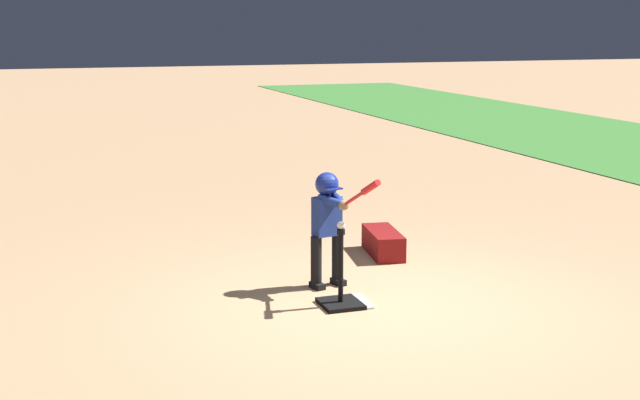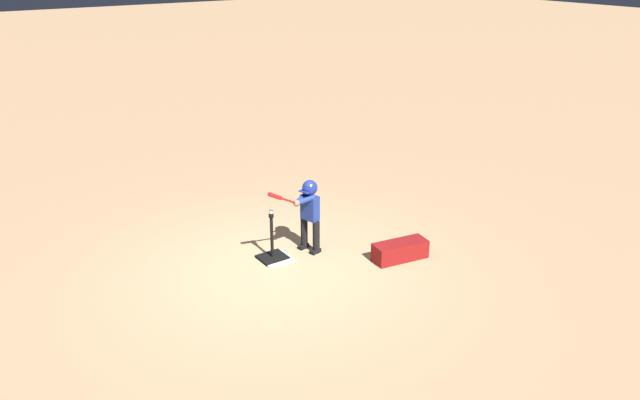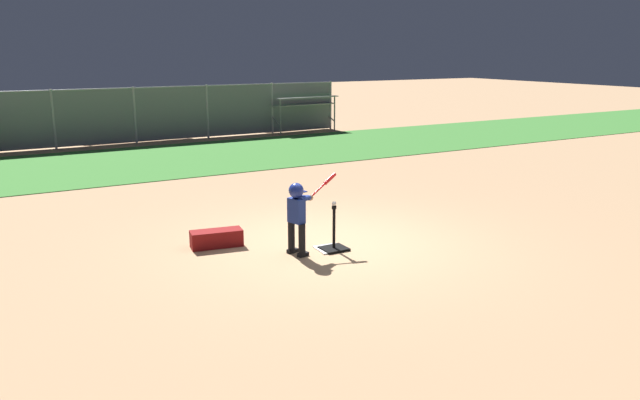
% 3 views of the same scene
% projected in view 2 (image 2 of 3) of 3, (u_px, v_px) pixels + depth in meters
% --- Properties ---
extents(ground_plane, '(90.00, 90.00, 0.00)m').
position_uv_depth(ground_plane, '(276.00, 270.00, 9.16)').
color(ground_plane, tan).
extents(home_plate, '(0.47, 0.47, 0.02)m').
position_uv_depth(home_plate, '(276.00, 259.00, 9.46)').
color(home_plate, white).
rests_on(home_plate, ground_plane).
extents(batting_tee, '(0.41, 0.37, 0.74)m').
position_uv_depth(batting_tee, '(272.00, 252.00, 9.45)').
color(batting_tee, black).
rests_on(batting_tee, ground_plane).
extents(batter_child, '(0.96, 0.42, 1.22)m').
position_uv_depth(batter_child, '(308.00, 207.00, 9.45)').
color(batter_child, black).
rests_on(batter_child, ground_plane).
extents(baseball, '(0.07, 0.07, 0.07)m').
position_uv_depth(baseball, '(271.00, 212.00, 9.20)').
color(baseball, white).
rests_on(baseball, batting_tee).
extents(equipment_bag, '(0.88, 0.45, 0.28)m').
position_uv_depth(equipment_bag, '(400.00, 251.00, 9.43)').
color(equipment_bag, maroon).
rests_on(equipment_bag, ground_plane).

